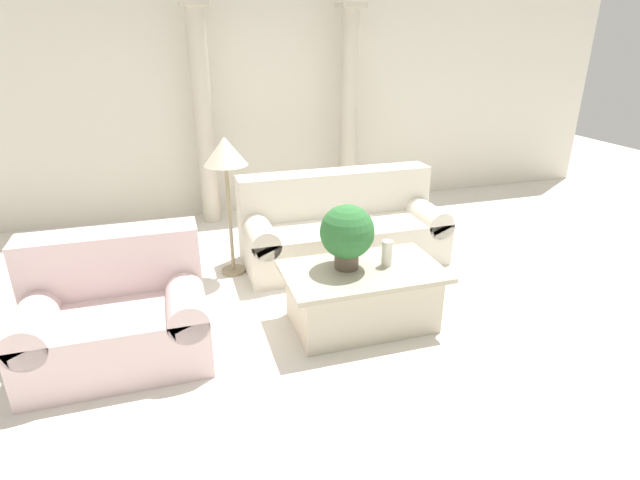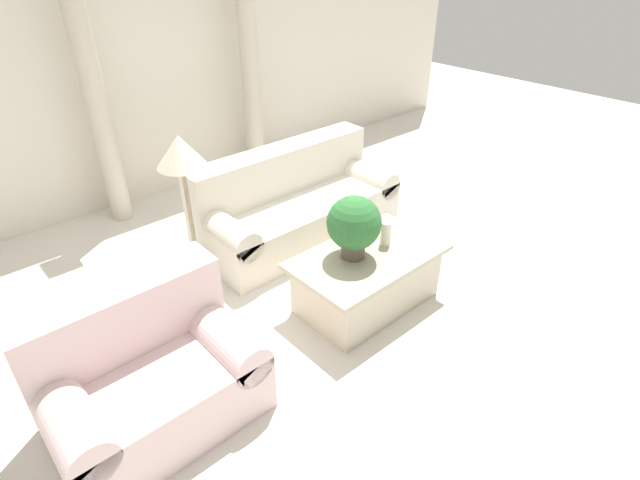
% 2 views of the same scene
% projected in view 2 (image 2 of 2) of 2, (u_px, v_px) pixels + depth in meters
% --- Properties ---
extents(ground_plane, '(16.00, 16.00, 0.00)m').
position_uv_depth(ground_plane, '(317.00, 280.00, 4.53)').
color(ground_plane, silver).
extents(wall_back, '(10.00, 0.06, 3.20)m').
position_uv_depth(wall_back, '(152.00, 51.00, 5.38)').
color(wall_back, silver).
rests_on(wall_back, ground_plane).
extents(sofa_long, '(2.05, 0.86, 0.90)m').
position_uv_depth(sofa_long, '(295.00, 205.00, 5.03)').
color(sofa_long, beige).
rests_on(sofa_long, ground_plane).
extents(loveseat, '(1.26, 0.86, 0.90)m').
position_uv_depth(loveseat, '(147.00, 373.00, 3.10)').
color(loveseat, beige).
rests_on(loveseat, ground_plane).
extents(coffee_table, '(1.26, 0.74, 0.49)m').
position_uv_depth(coffee_table, '(367.00, 279.00, 4.12)').
color(coffee_table, beige).
rests_on(coffee_table, ground_plane).
extents(potted_plant, '(0.43, 0.43, 0.52)m').
position_uv_depth(potted_plant, '(354.00, 224.00, 3.82)').
color(potted_plant, brown).
rests_on(potted_plant, coffee_table).
extents(pillar_candle, '(0.08, 0.08, 0.21)m').
position_uv_depth(pillar_candle, '(386.00, 234.00, 4.06)').
color(pillar_candle, silver).
rests_on(pillar_candle, coffee_table).
extents(floor_lamp, '(0.40, 0.40, 1.35)m').
position_uv_depth(floor_lamp, '(181.00, 159.00, 3.96)').
color(floor_lamp, gray).
rests_on(floor_lamp, ground_plane).
extents(column_left, '(0.31, 0.31, 2.55)m').
position_uv_depth(column_left, '(96.00, 99.00, 4.85)').
color(column_left, beige).
rests_on(column_left, ground_plane).
extents(column_right, '(0.31, 0.31, 2.55)m').
position_uv_depth(column_right, '(250.00, 70.00, 5.89)').
color(column_right, beige).
rests_on(column_right, ground_plane).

